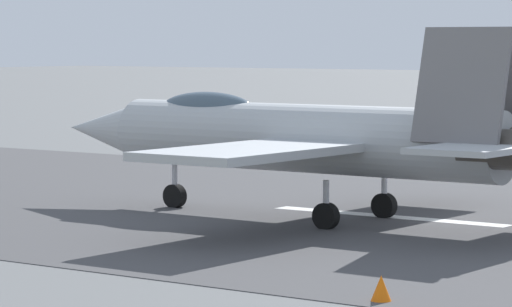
{
  "coord_description": "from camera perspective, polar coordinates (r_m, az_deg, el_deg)",
  "views": [
    {
      "loc": [
        -21.8,
        36.99,
        5.28
      ],
      "look_at": [
        1.44,
        5.16,
        2.2
      ],
      "focal_mm": 100.13,
      "sensor_mm": 36.0,
      "label": 1
    }
  ],
  "objects": [
    {
      "name": "runway_strip",
      "position": [
        43.25,
        5.61,
        -2.55
      ],
      "size": [
        240.0,
        26.0,
        0.02
      ],
      "color": "#454446",
      "rests_on": "ground"
    },
    {
      "name": "marker_cone_near",
      "position": [
        29.27,
        5.02,
        -5.4
      ],
      "size": [
        0.44,
        0.44,
        0.55
      ],
      "primitive_type": "cone",
      "color": "orange",
      "rests_on": "ground"
    },
    {
      "name": "ground_plane",
      "position": [
        43.26,
        5.58,
        -2.56
      ],
      "size": [
        400.0,
        400.0,
        0.0
      ],
      "primitive_type": "plane",
      "color": "#5F6161"
    },
    {
      "name": "fighter_jet",
      "position": [
        42.54,
        1.8,
        0.7
      ],
      "size": [
        17.4,
        14.79,
        5.69
      ],
      "color": "#ABB0B4",
      "rests_on": "ground"
    }
  ]
}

